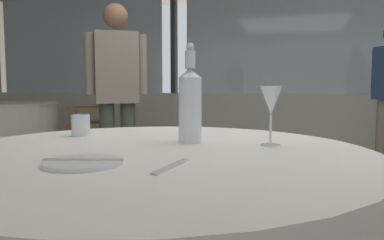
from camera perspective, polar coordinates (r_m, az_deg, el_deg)
The scene contains 10 objects.
window_wall_far at distance 5.85m, azimuth 14.60°, elevation 6.75°, with size 11.61×0.14×2.83m.
side_plate at distance 0.94m, azimuth -16.60°, elevation -6.32°, with size 0.19×0.19×0.01m, color white.
butter_knife at distance 0.94m, azimuth -16.61°, elevation -6.01°, with size 0.20×0.02×0.00m, color silver.
dinner_fork at distance 0.87m, azimuth -3.22°, elevation -7.18°, with size 0.18×0.02×0.00m, color silver.
water_bottle at distance 1.25m, azimuth -0.29°, elevation 2.70°, with size 0.08×0.08×0.34m.
wine_glass at distance 1.19m, azimuth 12.23°, elevation 2.74°, with size 0.07×0.07×0.19m.
water_tumbler at distance 1.48m, azimuth -16.96°, elevation -0.75°, with size 0.07×0.07×0.08m, color white.
background_table_1 at distance 5.13m, azimuth -27.32°, elevation -1.79°, with size 1.33×1.33×0.75m.
dining_chair_1_0 at distance 4.90m, azimuth -15.10°, elevation 0.38°, with size 0.62×0.64×0.95m.
diner_person_1 at distance 3.23m, azimuth -11.62°, elevation 4.95°, with size 0.46×0.36×1.65m.
Camera 1 is at (0.17, -2.05, 0.94)m, focal length 34.22 mm.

